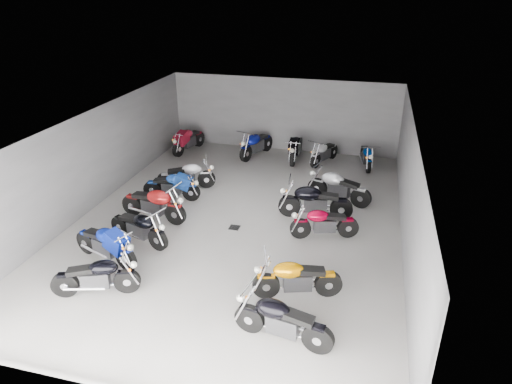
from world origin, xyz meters
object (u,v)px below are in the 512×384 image
Objects in this scene: motorcycle_right_e at (315,202)px; motorcycle_right_f at (338,187)px; motorcycle_left_a at (97,276)px; motorcycle_left_b at (106,244)px; motorcycle_left_f at (187,175)px; drain_grate at (234,227)px; motorcycle_right_b at (296,278)px; motorcycle_back_e at (324,152)px; motorcycle_back_c at (256,144)px; motorcycle_right_a at (282,321)px; motorcycle_right_d at (324,223)px; motorcycle_left_d at (154,204)px; motorcycle_back_d at (296,148)px; motorcycle_left_c at (139,227)px; motorcycle_back_a at (188,140)px; motorcycle_left_e at (172,186)px.

motorcycle_right_f is at bearing -31.70° from motorcycle_right_e.
motorcycle_left_a is 0.94× the size of motorcycle_left_b.
drain_grate is at bearing 25.77° from motorcycle_left_f.
motorcycle_back_e is (-0.41, 9.06, -0.04)m from motorcycle_right_b.
motorcycle_right_a is at bearing 126.85° from motorcycle_back_c.
drain_grate is 0.15× the size of motorcycle_left_b.
motorcycle_right_a reaches higher than motorcycle_right_d.
motorcycle_left_d is 1.06× the size of motorcycle_right_a.
motorcycle_back_c is 1.74m from motorcycle_back_d.
motorcycle_left_f is at bearing 87.22° from motorcycle_back_c.
motorcycle_left_c is 7.85m from motorcycle_back_a.
motorcycle_right_b is at bearing -168.31° from motorcycle_right_f.
motorcycle_back_e is (6.03, 0.05, -0.05)m from motorcycle_back_a.
motorcycle_back_d is at bearing 82.62° from drain_grate.
motorcycle_left_b is at bearing -2.96° from motorcycle_left_c.
motorcycle_right_a is at bearing 115.85° from motorcycle_back_e.
motorcycle_back_c is at bearing 156.10° from motorcycle_left_e.
motorcycle_right_a is at bearing 158.75° from motorcycle_right_d.
motorcycle_back_c is 0.99× the size of motorcycle_back_d.
motorcycle_right_e is at bearing 172.03° from motorcycle_right_f.
motorcycle_right_f reaches higher than motorcycle_back_a.
motorcycle_right_e reaches higher than motorcycle_right_d.
motorcycle_right_e is 1.50m from motorcycle_right_f.
motorcycle_right_b is 1.06× the size of motorcycle_right_d.
motorcycle_left_b is 8.86m from motorcycle_back_a.
motorcycle_left_c is at bearing 68.15° from motorcycle_right_a.
motorcycle_left_b is 9.64m from motorcycle_back_d.
motorcycle_right_a is (2.39, -4.42, 0.52)m from drain_grate.
motorcycle_left_a is at bearing 113.95° from motorcycle_back_a.
motorcycle_left_d is (-0.22, 1.42, 0.05)m from motorcycle_left_c.
motorcycle_left_b is 1.09× the size of motorcycle_right_d.
motorcycle_left_f is at bearing 63.71° from motorcycle_back_e.
motorcycle_back_d is at bearing 118.42° from motorcycle_left_f.
motorcycle_left_f is at bearing -165.19° from motorcycle_left_b.
motorcycle_left_e is 0.91× the size of motorcycle_back_d.
motorcycle_back_c is at bearing -163.14° from motorcycle_back_a.
motorcycle_right_d is (2.73, 0.11, 0.49)m from drain_grate.
motorcycle_back_a is (-1.76, 10.12, 0.03)m from motorcycle_left_a.
motorcycle_back_d is (3.50, 4.88, 0.05)m from motorcycle_left_e.
motorcycle_right_f is (5.16, 6.62, 0.04)m from motorcycle_left_a.
motorcycle_left_b is at bearing 4.23° from motorcycle_left_d.
motorcycle_right_a is at bearing -61.61° from drain_grate.
motorcycle_right_f is (5.53, 2.77, -0.01)m from motorcycle_left_d.
drain_grate is 7.35m from motorcycle_back_a.
motorcycle_back_c is 1.18× the size of motorcycle_back_e.
motorcycle_back_d is at bearing 17.59° from motorcycle_right_a.
motorcycle_left_a is at bearing 112.38° from motorcycle_right_d.
motorcycle_left_d is at bearing -22.60° from motorcycle_left_f.
motorcycle_back_c is at bearing 152.25° from motorcycle_left_a.
motorcycle_left_f is 5.46m from motorcycle_right_f.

